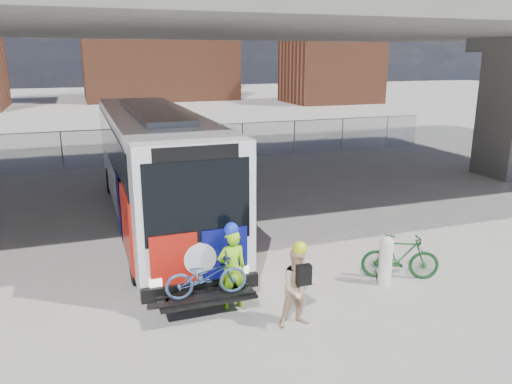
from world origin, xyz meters
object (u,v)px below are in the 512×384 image
bollard (386,259)px  cyclist_hivis (232,267)px  bike_parked (400,257)px  bus (154,158)px  cyclist_tan (299,286)px

bollard → cyclist_hivis: (-3.72, 0.15, 0.28)m
bollard → bike_parked: size_ratio=0.65×
bike_parked → cyclist_hivis: bearing=114.7°
cyclist_hivis → bike_parked: size_ratio=1.04×
bollard → bus: bearing=123.8°
bus → bike_parked: size_ratio=6.98×
bollard → cyclist_hivis: 3.74m
cyclist_hivis → cyclist_tan: cyclist_hivis is taller
cyclist_tan → bus: bearing=103.7°
bollard → bike_parked: bearing=16.3°
bollard → cyclist_hivis: size_ratio=0.62×
bus → bike_parked: (4.86, -6.33, -1.55)m
cyclist_hivis → bike_parked: (4.24, -0.00, -0.37)m
cyclist_tan → bike_parked: (3.22, 1.18, -0.29)m
bollard → cyclist_tan: cyclist_tan is taller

